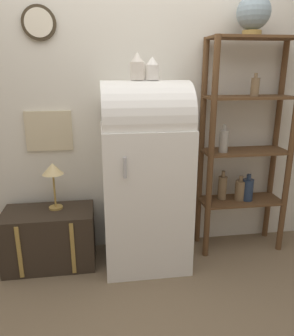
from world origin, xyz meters
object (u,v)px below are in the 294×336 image
object	(u,v)px
refrigerator	(145,174)
desk_lamp	(53,172)
vase_center	(152,69)
globe	(254,13)
suitcase_trunk	(50,238)
vase_left	(137,67)

from	to	relation	value
refrigerator	desk_lamp	xyz separation A→B (m)	(-0.72, 0.10, 0.01)
refrigerator	vase_center	size ratio (longest dim) A/B	9.06
globe	suitcase_trunk	bearing A→B (deg)	-178.12
refrigerator	desk_lamp	world-z (taller)	refrigerator
suitcase_trunk	vase_center	world-z (taller)	vase_center
suitcase_trunk	desk_lamp	size ratio (longest dim) A/B	1.87
vase_center	desk_lamp	xyz separation A→B (m)	(-0.78, 0.10, -0.78)
vase_left	desk_lamp	size ratio (longest dim) A/B	0.51
refrigerator	vase_left	bearing A→B (deg)	176.47
vase_left	suitcase_trunk	bearing A→B (deg)	176.08
refrigerator	globe	world-z (taller)	globe
vase_left	vase_center	world-z (taller)	vase_left
vase_left	refrigerator	bearing A→B (deg)	-3.53
globe	vase_left	bearing A→B (deg)	-173.43
suitcase_trunk	desk_lamp	world-z (taller)	desk_lamp
suitcase_trunk	vase_center	size ratio (longest dim) A/B	4.38
refrigerator	suitcase_trunk	bearing A→B (deg)	176.11
refrigerator	globe	xyz separation A→B (m)	(0.84, 0.11, 1.19)
suitcase_trunk	vase_center	xyz separation A→B (m)	(0.84, -0.05, 1.33)
vase_left	desk_lamp	world-z (taller)	vase_left
vase_left	vase_center	distance (m)	0.11
vase_left	desk_lamp	xyz separation A→B (m)	(-0.67, 0.10, -0.79)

